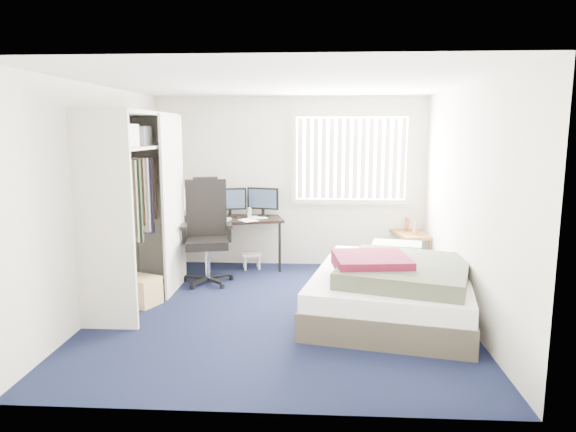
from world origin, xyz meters
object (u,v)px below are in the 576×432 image
(desk, at_px, (227,216))
(office_chair, at_px, (207,242))
(nightstand, at_px, (410,236))
(bed, at_px, (393,287))

(desk, xyz_separation_m, office_chair, (-0.17, -0.63, -0.25))
(desk, relative_size, office_chair, 1.20)
(desk, distance_m, nightstand, 2.65)
(nightstand, bearing_deg, desk, -177.96)
(desk, bearing_deg, office_chair, -105.21)
(desk, bearing_deg, bed, -39.06)
(nightstand, height_order, bed, nightstand)
(desk, relative_size, nightstand, 1.90)
(nightstand, xyz_separation_m, bed, (-0.49, -1.83, -0.19))
(desk, height_order, bed, desk)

